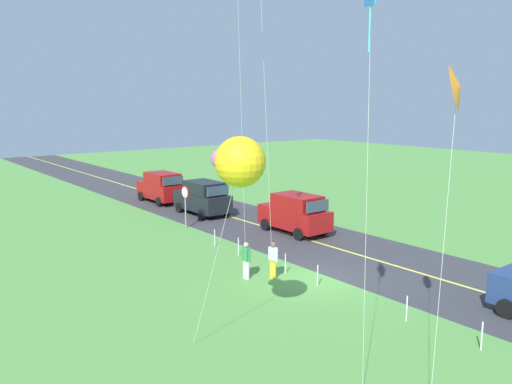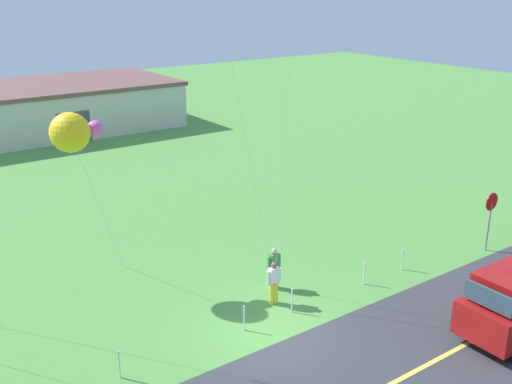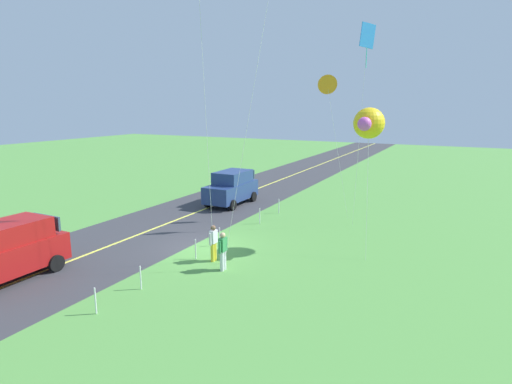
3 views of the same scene
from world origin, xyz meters
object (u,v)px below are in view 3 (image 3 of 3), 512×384
kite_green_far (367,40)px  person_adult_near (223,250)px  car_parked_west_near (232,187)px  person_adult_companion (213,242)px  kite_yellow_high (369,123)px  car_suv_foreground (6,251)px  kite_pink_drift (327,85)px

kite_green_far → person_adult_near: bearing=-20.4°
car_parked_west_near → person_adult_near: size_ratio=2.75×
person_adult_companion → kite_yellow_high: (-4.79, 5.28, 4.95)m
person_adult_companion → person_adult_near: bearing=-149.8°
person_adult_companion → car_suv_foreground: bearing=108.7°
car_parked_west_near → kite_green_far: size_ratio=0.41×
kite_yellow_high → person_adult_near: bearing=-38.6°
person_adult_near → kite_pink_drift: size_ratio=0.19×
car_parked_west_near → kite_yellow_high: bearing=64.2°
car_suv_foreground → kite_pink_drift: kite_pink_drift is taller
person_adult_companion → kite_pink_drift: kite_pink_drift is taller
kite_green_far → person_adult_companion: bearing=-27.1°
car_suv_foreground → person_adult_near: (-4.52, 6.93, -0.29)m
person_adult_companion → kite_yellow_high: bearing=-69.9°
car_parked_west_near → person_adult_near: car_parked_west_near is taller
car_suv_foreground → kite_pink_drift: (-14.32, 7.97, 6.59)m
person_adult_companion → kite_pink_drift: 11.58m
car_suv_foreground → person_adult_companion: car_suv_foreground is taller
kite_yellow_high → kite_green_far: 5.48m
car_parked_west_near → person_adult_companion: car_parked_west_near is taller
car_suv_foreground → car_parked_west_near: (-14.83, 1.32, 0.00)m
car_suv_foreground → person_adult_near: bearing=123.1°
kite_yellow_high → car_parked_west_near: bearing=-115.8°
car_suv_foreground → kite_green_far: (-13.50, 10.27, 8.75)m
car_suv_foreground → car_parked_west_near: size_ratio=1.00×
car_parked_west_near → person_adult_companion: (9.62, 4.72, -0.29)m
person_adult_near → kite_yellow_high: kite_yellow_high is taller
person_adult_near → kite_pink_drift: kite_pink_drift is taller
kite_green_far → kite_pink_drift: (-0.82, -2.30, -2.16)m
kite_pink_drift → kite_yellow_high: bearing=37.8°
kite_green_far → kite_pink_drift: 3.26m
car_parked_west_near → kite_yellow_high: 12.04m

